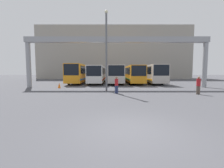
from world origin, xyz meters
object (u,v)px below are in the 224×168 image
at_px(bus_slot_3, 134,73).
at_px(traffic_cone, 59,85).
at_px(bus_slot_1, 98,73).
at_px(pedestrian_far_center, 117,85).
at_px(lamp_post, 107,48).
at_px(bus_slot_2, 116,73).
at_px(pedestrian_near_right, 199,85).
at_px(bus_slot_0, 79,73).
at_px(bus_slot_4, 151,73).

height_order(bus_slot_3, traffic_cone, bus_slot_3).
relative_size(bus_slot_1, pedestrian_far_center, 7.50).
bearing_deg(pedestrian_far_center, lamp_post, 122.54).
xyz_separation_m(bus_slot_1, bus_slot_2, (3.30, -0.19, 0.03)).
bearing_deg(pedestrian_far_center, pedestrian_near_right, -1.76).
height_order(pedestrian_near_right, traffic_cone, pedestrian_near_right).
xyz_separation_m(bus_slot_0, bus_slot_4, (13.19, 0.96, -0.06)).
bearing_deg(bus_slot_1, bus_slot_4, 0.96).
relative_size(bus_slot_3, bus_slot_4, 0.91).
height_order(bus_slot_3, lamp_post, lamp_post).
distance_m(bus_slot_3, traffic_cone, 13.71).
bearing_deg(bus_slot_4, bus_slot_3, -170.43).
bearing_deg(bus_slot_3, lamp_post, -111.69).
bearing_deg(pedestrian_far_center, bus_slot_0, 119.69).
xyz_separation_m(bus_slot_2, bus_slot_4, (6.60, 0.35, 0.05)).
relative_size(bus_slot_2, pedestrian_near_right, 7.11).
bearing_deg(pedestrian_near_right, traffic_cone, 172.78).
height_order(bus_slot_1, pedestrian_near_right, bus_slot_1).
bearing_deg(pedestrian_far_center, bus_slot_3, 78.33).
bearing_deg(bus_slot_3, bus_slot_1, 176.62).
bearing_deg(bus_slot_1, pedestrian_far_center, -77.18).
bearing_deg(bus_slot_0, traffic_cone, -95.72).
height_order(bus_slot_0, bus_slot_3, bus_slot_0).
bearing_deg(bus_slot_1, lamp_post, -80.05).
xyz_separation_m(bus_slot_0, traffic_cone, (-0.80, -8.04, -1.58)).
distance_m(bus_slot_4, pedestrian_near_right, 14.47).
distance_m(bus_slot_3, pedestrian_near_right, 14.47).
distance_m(bus_slot_0, bus_slot_1, 3.40).
xyz_separation_m(bus_slot_3, pedestrian_far_center, (-3.50, -13.22, -0.95)).
distance_m(bus_slot_0, bus_slot_3, 9.90).
bearing_deg(traffic_cone, bus_slot_1, 65.09).
height_order(bus_slot_2, pedestrian_far_center, bus_slot_2).
relative_size(pedestrian_far_center, pedestrian_near_right, 0.98).
relative_size(bus_slot_0, lamp_post, 1.23).
distance_m(bus_slot_3, bus_slot_4, 3.35).
xyz_separation_m(bus_slot_1, bus_slot_4, (9.89, 0.17, 0.08)).
bearing_deg(bus_slot_4, bus_slot_2, -176.92).
bearing_deg(pedestrian_near_right, lamp_post, 176.84).
relative_size(pedestrian_far_center, lamp_post, 0.19).
xyz_separation_m(bus_slot_0, bus_slot_1, (3.30, 0.80, -0.14)).
bearing_deg(pedestrian_near_right, bus_slot_3, 119.16).
height_order(bus_slot_2, bus_slot_4, bus_slot_4).
height_order(bus_slot_2, bus_slot_3, bus_slot_2).
height_order(traffic_cone, lamp_post, lamp_post).
height_order(bus_slot_1, lamp_post, lamp_post).
distance_m(pedestrian_far_center, pedestrian_near_right, 7.54).
relative_size(bus_slot_2, traffic_cone, 16.93).
height_order(bus_slot_1, bus_slot_4, bus_slot_4).
bearing_deg(bus_slot_2, pedestrian_near_right, -62.53).
bearing_deg(lamp_post, pedestrian_near_right, -16.16).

